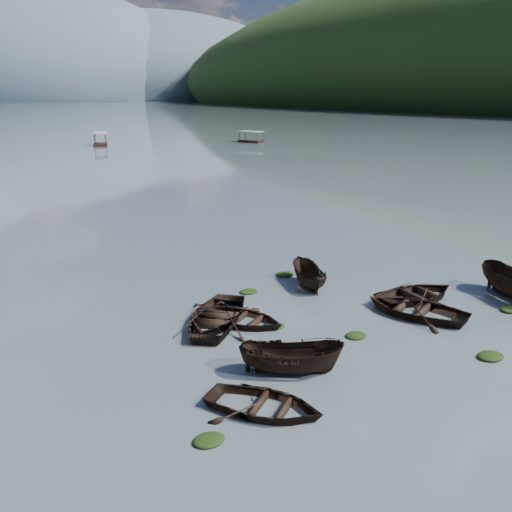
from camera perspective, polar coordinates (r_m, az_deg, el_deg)
ground_plane at (r=22.83m, az=15.84°, el=-12.09°), size 2400.00×2400.00×0.00m
haze_mtn_c at (r=926.67m, az=-21.58°, el=14.34°), size 520.00×520.00×260.00m
haze_mtn_d at (r=973.11m, az=-10.75°, el=15.18°), size 520.00×520.00×220.00m
rowboat_0 at (r=20.27m, az=0.82°, el=-15.26°), size 4.92×5.15×0.87m
rowboat_1 at (r=26.94m, az=-4.17°, el=-7.01°), size 5.47×5.74×0.97m
rowboat_2 at (r=22.73m, az=3.51°, el=-11.59°), size 4.23×3.54×1.57m
rowboat_3 at (r=29.27m, az=15.67°, el=-5.67°), size 5.24×5.98×1.03m
rowboat_4 at (r=31.38m, az=15.79°, el=-4.19°), size 4.86×3.55×0.98m
rowboat_6 at (r=27.18m, az=-1.43°, el=-6.75°), size 4.75×5.18×0.88m
rowboat_7 at (r=27.54m, az=-3.94°, el=-6.48°), size 6.03×6.09×1.04m
rowboat_8 at (r=32.35m, az=5.24°, el=-3.02°), size 2.55×4.06×1.47m
weed_clump_0 at (r=18.84m, az=-4.72°, el=-18.01°), size 1.06×0.86×0.23m
weed_clump_1 at (r=26.78m, az=1.91°, el=-7.12°), size 0.97×0.77×0.21m
weed_clump_2 at (r=25.77m, az=22.39°, el=-9.38°), size 1.19×0.95×0.26m
weed_clump_3 at (r=26.16m, az=9.98°, el=-7.95°), size 1.01×0.85×0.22m
weed_clump_4 at (r=31.43m, az=24.18°, el=-5.01°), size 1.23×0.97×0.25m
weed_clump_6 at (r=31.21m, az=-0.73°, el=-3.67°), size 1.04×0.87×0.22m
weed_clump_7 at (r=34.12m, az=2.93°, el=-1.95°), size 1.16×0.93×0.25m
pontoon_centre at (r=123.19m, az=-15.27°, el=10.61°), size 4.49×7.03×2.50m
pontoon_right at (r=126.99m, az=-0.48°, el=11.31°), size 4.35×6.41×2.27m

